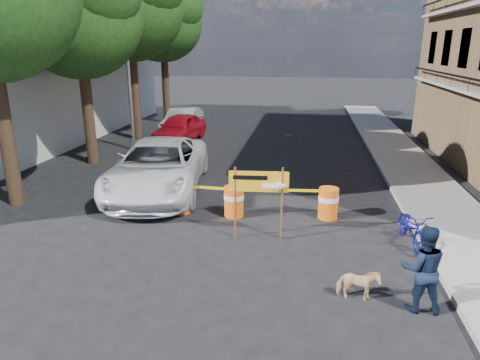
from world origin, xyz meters
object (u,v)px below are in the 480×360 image
(barrel_mid_right, at_px, (234,201))
(pedestrian, at_px, (422,269))
(barrel_mid_left, at_px, (181,197))
(bicycle, at_px, (414,212))
(sedan_silver, at_px, (183,121))
(detour_sign, at_px, (267,187))
(sedan_red, at_px, (180,128))
(barrel_far_left, at_px, (126,193))
(suv_white, at_px, (158,167))
(barrel_far_right, at_px, (328,203))
(dog, at_px, (358,285))

(barrel_mid_right, relative_size, pedestrian, 0.53)
(barrel_mid_left, bearing_deg, pedestrian, -35.06)
(bicycle, distance_m, sedan_silver, 15.89)
(detour_sign, height_order, sedan_red, detour_sign)
(barrel_far_left, relative_size, barrel_mid_left, 1.00)
(suv_white, bearing_deg, pedestrian, -47.33)
(suv_white, height_order, sedan_red, suv_white)
(barrel_mid_right, xyz_separation_m, sedan_red, (-4.47, 9.61, 0.24))
(barrel_mid_left, distance_m, barrel_mid_right, 1.60)
(suv_white, bearing_deg, barrel_far_right, -23.31)
(barrel_far_left, distance_m, dog, 7.60)
(pedestrian, bearing_deg, barrel_far_left, -28.77)
(barrel_mid_right, height_order, sedan_silver, sedan_silver)
(barrel_far_right, height_order, suv_white, suv_white)
(barrel_mid_right, height_order, pedestrian, pedestrian)
(detour_sign, bearing_deg, suv_white, 136.27)
(bicycle, bearing_deg, barrel_far_left, 164.26)
(bicycle, xyz_separation_m, sedan_silver, (-9.56, 12.70, -0.15))
(barrel_mid_right, xyz_separation_m, detour_sign, (1.07, -1.40, 0.93))
(dog, bearing_deg, barrel_far_left, 58.01)
(bicycle, relative_size, sedan_red, 0.41)
(dog, bearing_deg, suv_white, 46.37)
(sedan_red, height_order, sedan_silver, sedan_red)
(barrel_far_left, xyz_separation_m, sedan_red, (-1.12, 9.48, 0.24))
(suv_white, bearing_deg, sedan_red, 93.53)
(barrel_far_right, height_order, sedan_silver, sedan_silver)
(pedestrian, bearing_deg, suv_white, -39.41)
(barrel_far_left, height_order, barrel_mid_right, same)
(barrel_far_left, height_order, sedan_silver, sedan_silver)
(barrel_mid_right, relative_size, barrel_far_right, 1.00)
(dog, bearing_deg, barrel_far_right, 5.53)
(barrel_mid_right, distance_m, pedestrian, 5.82)
(barrel_mid_right, height_order, detour_sign, detour_sign)
(barrel_far_right, xyz_separation_m, sedan_silver, (-7.58, 11.31, 0.24))
(pedestrian, relative_size, dog, 2.12)
(barrel_far_right, height_order, detour_sign, detour_sign)
(bicycle, relative_size, dog, 2.15)
(barrel_mid_right, bearing_deg, barrel_mid_left, 178.10)
(sedan_red, bearing_deg, barrel_mid_right, -57.61)
(pedestrian, distance_m, sedan_silver, 18.04)
(barrel_mid_right, relative_size, sedan_silver, 0.21)
(barrel_mid_right, bearing_deg, barrel_far_right, 5.73)
(barrel_far_left, bearing_deg, barrel_far_right, 1.33)
(barrel_mid_left, height_order, sedan_red, sedan_red)
(barrel_mid_left, bearing_deg, dog, -40.07)
(barrel_far_left, relative_size, sedan_silver, 0.21)
(pedestrian, bearing_deg, detour_sign, -39.84)
(barrel_mid_left, xyz_separation_m, sedan_red, (-2.88, 9.55, 0.24))
(barrel_mid_left, height_order, detour_sign, detour_sign)
(barrel_mid_right, xyz_separation_m, sedan_silver, (-4.89, 11.58, 0.24))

